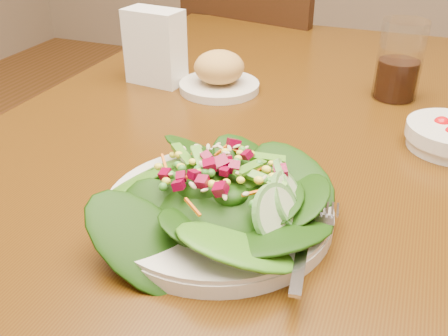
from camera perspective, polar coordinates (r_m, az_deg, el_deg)
The scene contains 6 objects.
dining_table at distance 0.88m, azimuth 4.33°, elevation -1.59°, with size 0.90×1.40×0.75m.
chair_far at distance 1.71m, azimuth 4.48°, elevation 10.24°, with size 0.55×0.55×0.99m.
salad_plate at distance 0.59m, azimuth 0.16°, elevation -3.57°, with size 0.28×0.28×0.08m.
bread_plate at distance 0.98m, azimuth -0.55°, elevation 10.63°, with size 0.16×0.16×0.08m.
drinking_glass at distance 0.99m, azimuth 19.33°, elevation 10.97°, with size 0.08×0.08×0.14m.
napkin_holder at distance 1.02m, azimuth -7.90°, elevation 13.76°, with size 0.12×0.07×0.15m.
Camera 1 is at (0.21, -0.72, 1.11)m, focal length 40.00 mm.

